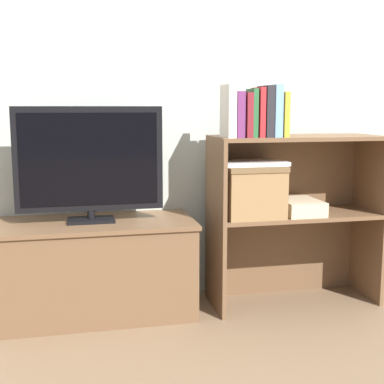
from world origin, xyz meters
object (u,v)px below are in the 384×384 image
object	(u,v)px
book_plum	(237,114)
tv	(89,161)
tv_stand	(93,268)
book_forest	(252,113)
book_charcoal	(266,112)
book_crimson	(258,112)
book_skyblue	(274,111)
book_mustard	(281,114)
laptop	(251,163)
book_ivory	(228,111)
magazine_stack	(299,207)
storage_basket_left	(250,188)
book_maroon	(245,115)

from	to	relation	value
book_plum	tv	bearing A→B (deg)	171.17
tv_stand	book_forest	size ratio (longest dim) A/B	4.33
book_charcoal	book_crimson	bearing A→B (deg)	180.00
tv_stand	book_skyblue	world-z (taller)	book_skyblue
book_plum	book_mustard	xyz separation A→B (m)	(0.22, 0.00, -0.00)
book_crimson	laptop	world-z (taller)	book_crimson
book_ivory	magazine_stack	size ratio (longest dim) A/B	0.94
book_plum	book_skyblue	world-z (taller)	book_skyblue
tv	magazine_stack	bearing A→B (deg)	-3.89
book_skyblue	laptop	world-z (taller)	book_skyblue
storage_basket_left	tv	bearing A→B (deg)	175.85
tv_stand	book_plum	world-z (taller)	book_plum
book_maroon	book_plum	bearing A→B (deg)	180.00
book_forest	book_skyblue	bearing A→B (deg)	0.00
tv	book_mustard	bearing A→B (deg)	-6.69
tv_stand	magazine_stack	size ratio (longest dim) A/B	3.76
book_plum	book_crimson	distance (m)	0.10
book_crimson	magazine_stack	size ratio (longest dim) A/B	0.89
tv_stand	storage_basket_left	distance (m)	0.86
tv	tv_stand	bearing A→B (deg)	90.00
book_plum	storage_basket_left	xyz separation A→B (m)	(0.09, 0.05, -0.36)
book_crimson	laptop	size ratio (longest dim) A/B	0.70
tv_stand	book_plum	bearing A→B (deg)	-8.96
book_ivory	storage_basket_left	distance (m)	0.40
book_ivory	book_mustard	world-z (taller)	book_ivory
book_ivory	book_maroon	distance (m)	0.09
book_skyblue	book_forest	bearing A→B (deg)	-180.00
book_crimson	storage_basket_left	size ratio (longest dim) A/B	0.76
tv_stand	book_ivory	size ratio (longest dim) A/B	4.00
tv_stand	storage_basket_left	size ratio (longest dim) A/B	3.20
tv	book_charcoal	xyz separation A→B (m)	(0.83, -0.11, 0.23)
tv	book_ivory	distance (m)	0.69
storage_basket_left	book_charcoal	bearing A→B (deg)	-43.09
tv_stand	magazine_stack	distance (m)	1.07
laptop	book_ivory	bearing A→B (deg)	-159.10
tv	book_forest	xyz separation A→B (m)	(0.76, -0.11, 0.22)
tv	book_plum	world-z (taller)	book_plum
book_maroon	book_crimson	distance (m)	0.07
book_mustard	magazine_stack	distance (m)	0.48
book_crimson	magazine_stack	bearing A→B (deg)	8.62
book_charcoal	laptop	xyz separation A→B (m)	(-0.05, 0.05, -0.25)
book_forest	tv_stand	bearing A→B (deg)	171.90
book_crimson	book_skyblue	size ratio (longest dim) A/B	0.95
book_ivory	book_crimson	xyz separation A→B (m)	(0.15, -0.00, -0.01)
storage_basket_left	magazine_stack	size ratio (longest dim) A/B	1.18
laptop	book_forest	bearing A→B (deg)	-105.92
book_skyblue	laptop	distance (m)	0.27
book_charcoal	laptop	distance (m)	0.26
tv_stand	book_mustard	xyz separation A→B (m)	(0.91, -0.11, 0.74)
book_ivory	book_charcoal	bearing A→B (deg)	-0.00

